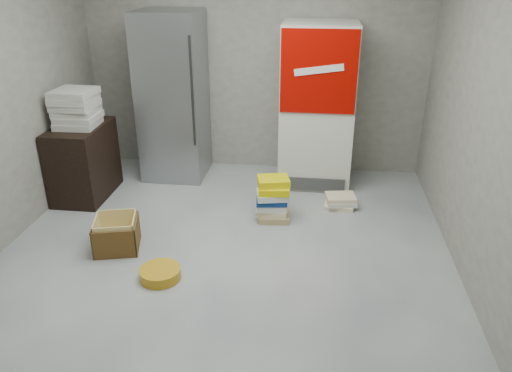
{
  "coord_description": "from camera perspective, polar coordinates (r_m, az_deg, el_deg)",
  "views": [
    {
      "loc": [
        0.75,
        -3.35,
        2.41
      ],
      "look_at": [
        0.24,
        0.7,
        0.54
      ],
      "focal_mm": 35.0,
      "sensor_mm": 36.0,
      "label": 1
    }
  ],
  "objects": [
    {
      "name": "phonebook_stack_main",
      "position": [
        4.96,
        1.92,
        -1.52
      ],
      "size": [
        0.35,
        0.33,
        0.45
      ],
      "rotation": [
        0.0,
        0.0,
        0.12
      ],
      "color": "tan",
      "rests_on": "ground"
    },
    {
      "name": "cardboard_box",
      "position": [
        4.69,
        -15.63,
        -5.51
      ],
      "size": [
        0.46,
        0.46,
        0.31
      ],
      "rotation": [
        0.0,
        0.0,
        0.25
      ],
      "color": "gold",
      "rests_on": "ground"
    },
    {
      "name": "steel_fridge",
      "position": [
        5.9,
        -9.45,
        10.01
      ],
      "size": [
        0.7,
        0.72,
        1.9
      ],
      "color": "#A4A6AC",
      "rests_on": "ground"
    },
    {
      "name": "ground",
      "position": [
        4.19,
        -4.55,
        -10.52
      ],
      "size": [
        5.0,
        5.0,
        0.0
      ],
      "primitive_type": "plane",
      "color": "#B5B4B0",
      "rests_on": "ground"
    },
    {
      "name": "bucket_lid",
      "position": [
        4.23,
        -10.89,
        -9.79
      ],
      "size": [
        0.39,
        0.39,
        0.09
      ],
      "primitive_type": "cylinder",
      "rotation": [
        0.0,
        0.0,
        -0.16
      ],
      "color": "#C18C18",
      "rests_on": "ground"
    },
    {
      "name": "wood_shelf",
      "position": [
        5.72,
        -19.1,
        2.68
      ],
      "size": [
        0.5,
        0.8,
        0.8
      ],
      "primitive_type": "cube",
      "color": "black",
      "rests_on": "ground"
    },
    {
      "name": "coke_cooler",
      "position": [
        5.67,
        6.99,
        9.09
      ],
      "size": [
        0.8,
        0.73,
        1.8
      ],
      "color": "silver",
      "rests_on": "ground"
    },
    {
      "name": "room_shell",
      "position": [
        3.48,
        -5.56,
        14.45
      ],
      "size": [
        4.04,
        5.04,
        2.82
      ],
      "color": "gray",
      "rests_on": "ground"
    },
    {
      "name": "supply_box_stack",
      "position": [
        5.53,
        -19.88,
        8.37
      ],
      "size": [
        0.43,
        0.44,
        0.39
      ],
      "color": "beige",
      "rests_on": "wood_shelf"
    },
    {
      "name": "phonebook_stack_side",
      "position": [
        5.34,
        9.61,
        -1.74
      ],
      "size": [
        0.35,
        0.28,
        0.14
      ],
      "rotation": [
        0.0,
        0.0,
        0.03
      ],
      "color": "beige",
      "rests_on": "ground"
    }
  ]
}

